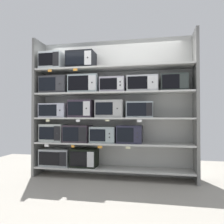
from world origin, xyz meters
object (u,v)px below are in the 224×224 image
object	(u,v)px
microwave_7	(82,109)
microwave_5	(130,134)
microwave_13	(143,84)
microwave_11	(85,84)
microwave_3	(78,133)
microwave_1	(84,158)
microwave_14	(174,83)
microwave_16	(81,61)
microwave_6	(55,111)
microwave_12	(113,85)
microwave_10	(56,85)
microwave_0	(56,157)
microwave_8	(110,109)
microwave_2	(53,133)
microwave_4	(104,135)
microwave_9	(140,110)
microwave_15	(53,62)

from	to	relation	value
microwave_7	microwave_5	bearing A→B (deg)	-0.01
microwave_13	microwave_11	bearing A→B (deg)	-179.99
microwave_3	microwave_5	size ratio (longest dim) A/B	1.07
microwave_1	microwave_14	xyz separation A→B (m)	(1.62, -0.00, 1.34)
microwave_16	microwave_6	bearing A→B (deg)	-179.98
microwave_3	microwave_12	world-z (taller)	microwave_12
microwave_10	microwave_14	bearing A→B (deg)	-0.00
microwave_0	microwave_8	distance (m)	1.39
microwave_7	microwave_13	xyz separation A→B (m)	(1.13, -0.00, 0.43)
microwave_11	microwave_10	bearing A→B (deg)	179.98
microwave_2	microwave_6	bearing A→B (deg)	-0.59
microwave_3	microwave_16	size ratio (longest dim) A/B	0.92
microwave_2	microwave_4	bearing A→B (deg)	-0.01
microwave_4	microwave_9	distance (m)	0.80
microwave_7	microwave_15	xyz separation A→B (m)	(-0.59, 0.00, 0.91)
microwave_4	microwave_6	bearing A→B (deg)	-179.99
microwave_0	microwave_7	distance (m)	1.05
microwave_11	microwave_8	bearing A→B (deg)	0.05
microwave_3	microwave_16	distance (m)	1.37
microwave_8	microwave_5	bearing A→B (deg)	-0.05
microwave_3	microwave_14	size ratio (longest dim) A/B	1.05
microwave_7	microwave_4	bearing A→B (deg)	0.00
microwave_4	microwave_14	bearing A→B (deg)	-0.01
microwave_14	microwave_16	size ratio (longest dim) A/B	0.88
microwave_6	microwave_16	bearing A→B (deg)	0.02
microwave_3	microwave_12	distance (m)	1.12
microwave_10	microwave_16	bearing A→B (deg)	0.00
microwave_6	microwave_10	xyz separation A→B (m)	(0.01, 0.00, 0.48)
microwave_5	microwave_14	xyz separation A→B (m)	(0.77, -0.00, 0.90)
microwave_3	microwave_10	world-z (taller)	microwave_10
microwave_6	microwave_11	bearing A→B (deg)	-0.01
microwave_16	microwave_2	bearing A→B (deg)	179.98
microwave_3	microwave_11	xyz separation A→B (m)	(0.14, -0.00, 0.92)
microwave_9	microwave_14	world-z (taller)	microwave_14
microwave_6	microwave_9	distance (m)	1.62
microwave_14	microwave_6	bearing A→B (deg)	180.00
microwave_12	microwave_8	bearing A→B (deg)	179.79
microwave_10	microwave_6	bearing A→B (deg)	-178.20
microwave_5	microwave_16	world-z (taller)	microwave_16
microwave_0	microwave_16	distance (m)	1.89
microwave_11	microwave_6	bearing A→B (deg)	179.99
microwave_1	microwave_5	size ratio (longest dim) A/B	1.07
microwave_12	microwave_16	xyz separation A→B (m)	(-0.61, 0.00, 0.48)
microwave_13	microwave_7	bearing A→B (deg)	179.99
microwave_8	microwave_13	size ratio (longest dim) A/B	0.94
microwave_3	microwave_5	distance (m)	0.98
microwave_6	microwave_9	bearing A→B (deg)	-0.00
microwave_4	microwave_13	xyz separation A→B (m)	(0.72, -0.00, 0.91)
microwave_9	microwave_12	size ratio (longest dim) A/B	1.03
microwave_1	microwave_9	distance (m)	1.36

